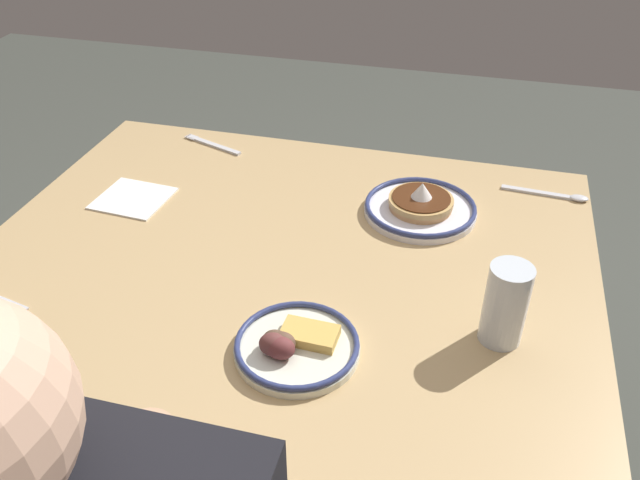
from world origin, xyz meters
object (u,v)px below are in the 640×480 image
object	(u,v)px
paper_napkin	(133,198)
tea_spoon	(557,195)
plate_near_main	(420,206)
plate_center_pancakes	(294,345)
drinking_glass	(505,308)
fork_near	(212,145)

from	to	relation	value
paper_napkin	tea_spoon	size ratio (longest dim) A/B	0.80
plate_near_main	plate_center_pancakes	bearing A→B (deg)	73.15
plate_near_main	paper_napkin	bearing A→B (deg)	9.35
plate_near_main	tea_spoon	xyz separation A→B (m)	(-0.29, -0.14, -0.01)
plate_center_pancakes	tea_spoon	size ratio (longest dim) A/B	1.09
plate_near_main	tea_spoon	size ratio (longest dim) A/B	1.27
plate_near_main	plate_center_pancakes	distance (m)	0.49
tea_spoon	plate_near_main	bearing A→B (deg)	26.89
plate_center_pancakes	tea_spoon	distance (m)	0.75
drinking_glass	plate_center_pancakes	bearing A→B (deg)	20.53
paper_napkin	fork_near	size ratio (longest dim) A/B	0.87
drinking_glass	tea_spoon	bearing A→B (deg)	-102.40
drinking_glass	paper_napkin	xyz separation A→B (m)	(0.80, -0.25, -0.06)
plate_center_pancakes	drinking_glass	bearing A→B (deg)	-159.47
plate_center_pancakes	paper_napkin	bearing A→B (deg)	-37.36
plate_center_pancakes	drinking_glass	size ratio (longest dim) A/B	1.41
plate_center_pancakes	tea_spoon	xyz separation A→B (m)	(-0.43, -0.61, -0.01)
plate_center_pancakes	fork_near	xyz separation A→B (m)	(0.41, -0.65, -0.01)
plate_center_pancakes	paper_napkin	world-z (taller)	plate_center_pancakes
plate_center_pancakes	drinking_glass	world-z (taller)	drinking_glass
plate_center_pancakes	fork_near	world-z (taller)	plate_center_pancakes
tea_spoon	fork_near	bearing A→B (deg)	-2.68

